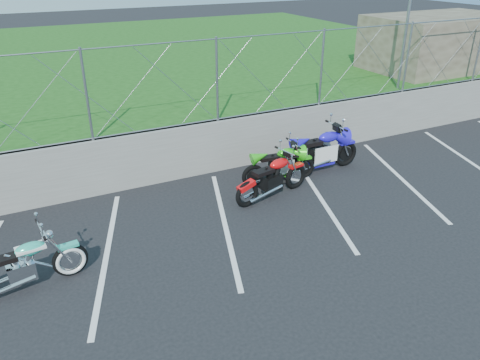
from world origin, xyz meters
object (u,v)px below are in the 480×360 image
cruiser_turquoise (24,268)px  naked_orange (273,179)px  sportbike_blue (321,153)px  sportbike_green (280,166)px

cruiser_turquoise → naked_orange: bearing=5.4°
cruiser_turquoise → sportbike_blue: (7.04, 1.69, 0.09)m
cruiser_turquoise → sportbike_blue: size_ratio=0.92×
naked_orange → sportbike_blue: sportbike_blue is taller
sportbike_blue → cruiser_turquoise: bearing=-166.2°
naked_orange → sportbike_green: 0.78m
sportbike_green → sportbike_blue: sportbike_blue is taller
sportbike_green → sportbike_blue: 1.27m
cruiser_turquoise → naked_orange: 5.35m
cruiser_turquoise → naked_orange: cruiser_turquoise is taller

